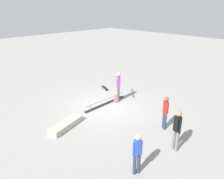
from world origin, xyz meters
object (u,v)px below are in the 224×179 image
(bystander_blue_shirt, at_px, (137,152))
(skater_main, at_px, (118,84))
(bystander_red_shirt, at_px, (165,111))
(bystander_black_shirt, at_px, (177,128))
(skate_ledge, at_px, (66,125))
(skateboard_main, at_px, (116,99))
(loose_skateboard_black, at_px, (105,88))
(grind_rail, at_px, (106,102))

(bystander_blue_shirt, bearing_deg, skater_main, 73.79)
(skater_main, bearing_deg, bystander_red_shirt, 32.32)
(skater_main, bearing_deg, bystander_black_shirt, 23.31)
(skate_ledge, relative_size, skateboard_main, 2.51)
(bystander_blue_shirt, bearing_deg, loose_skateboard_black, 78.90)
(skate_ledge, height_order, bystander_red_shirt, bystander_red_shirt)
(bystander_black_shirt, bearing_deg, bystander_blue_shirt, 101.66)
(bystander_black_shirt, bearing_deg, skate_ledge, 43.68)
(bystander_black_shirt, bearing_deg, skater_main, -2.43)
(grind_rail, distance_m, bystander_black_shirt, 4.97)
(skate_ledge, xyz_separation_m, bystander_red_shirt, (-3.03, 3.16, 0.73))
(skate_ledge, distance_m, bystander_black_shirt, 4.80)
(skater_main, xyz_separation_m, bystander_blue_shirt, (3.77, 4.37, -0.15))
(bystander_red_shirt, bearing_deg, skater_main, -156.86)
(bystander_blue_shirt, height_order, bystander_black_shirt, bystander_black_shirt)
(loose_skateboard_black, bearing_deg, bystander_red_shirt, -174.13)
(skater_main, bearing_deg, skate_ledge, -40.62)
(skate_ledge, bearing_deg, skater_main, -174.99)
(bystander_blue_shirt, height_order, bystander_red_shirt, bystander_red_shirt)
(skater_main, height_order, bystander_blue_shirt, skater_main)
(skate_ledge, xyz_separation_m, bystander_black_shirt, (-2.00, 4.28, 0.81))
(grind_rail, height_order, loose_skateboard_black, grind_rail)
(bystander_red_shirt, distance_m, loose_skateboard_black, 5.65)
(loose_skateboard_black, bearing_deg, skater_main, -179.90)
(bystander_blue_shirt, bearing_deg, bystander_red_shirt, 40.79)
(bystander_red_shirt, relative_size, loose_skateboard_black, 1.87)
(skateboard_main, xyz_separation_m, bystander_black_shirt, (1.77, 4.78, 0.86))
(loose_skateboard_black, bearing_deg, grind_rail, 158.98)
(skateboard_main, height_order, bystander_blue_shirt, bystander_blue_shirt)
(grind_rail, relative_size, skater_main, 1.74)
(grind_rail, xyz_separation_m, skater_main, (-0.81, 0.20, 0.86))
(grind_rail, height_order, skateboard_main, grind_rail)
(bystander_blue_shirt, xyz_separation_m, bystander_red_shirt, (-3.03, -0.88, 0.02))
(skate_ledge, height_order, bystander_black_shirt, bystander_black_shirt)
(skateboard_main, distance_m, loose_skateboard_black, 1.89)
(skate_ledge, bearing_deg, grind_rail, -169.86)
(skate_ledge, bearing_deg, bystander_blue_shirt, 90.09)
(skater_main, relative_size, bystander_black_shirt, 1.03)
(grind_rail, xyz_separation_m, bystander_black_shirt, (0.97, 4.81, 0.80))
(skate_ledge, relative_size, loose_skateboard_black, 2.18)
(bystander_red_shirt, bearing_deg, bystander_blue_shirt, -38.61)
(grind_rail, distance_m, skater_main, 1.20)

